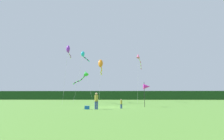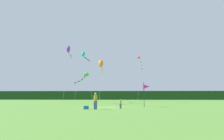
# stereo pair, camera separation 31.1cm
# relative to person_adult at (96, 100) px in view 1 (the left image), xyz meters

# --- Properties ---
(ground_plane) EXTENTS (120.00, 120.00, 0.00)m
(ground_plane) POSITION_rel_person_adult_xyz_m (1.41, 3.84, -1.02)
(ground_plane) COLOR #5B9338
(distant_treeline) EXTENTS (108.00, 3.72, 3.23)m
(distant_treeline) POSITION_rel_person_adult_xyz_m (1.41, 48.84, 0.59)
(distant_treeline) COLOR #193D19
(distant_treeline) RESTS_ON ground
(person_adult) EXTENTS (0.40, 0.40, 1.83)m
(person_adult) POSITION_rel_person_adult_xyz_m (0.00, 0.00, 0.00)
(person_adult) COLOR #334C8C
(person_adult) RESTS_ON ground
(person_child) EXTENTS (0.24, 0.24, 1.09)m
(person_child) POSITION_rel_person_adult_xyz_m (2.79, 1.31, -0.41)
(person_child) COLOR #334C8C
(person_child) RESTS_ON ground
(cooler_box) EXTENTS (0.50, 0.41, 0.37)m
(cooler_box) POSITION_rel_person_adult_xyz_m (-1.04, 0.12, -0.84)
(cooler_box) COLOR #1959B2
(cooler_box) RESTS_ON ground
(banner_flag_pole) EXTENTS (0.90, 0.70, 3.32)m
(banner_flag_pole) POSITION_rel_person_adult_xyz_m (6.30, 4.43, 1.67)
(banner_flag_pole) COLOR black
(banner_flag_pole) RESTS_ON ground
(kite_orange) EXTENTS (1.01, 8.68, 9.03)m
(kite_orange) POSITION_rel_person_adult_xyz_m (-1.18, 16.51, 6.88)
(kite_orange) COLOR #B2B2B2
(kite_orange) RESTS_ON ground
(kite_purple) EXTENTS (0.79, 6.22, 10.92)m
(kite_purple) POSITION_rel_person_adult_xyz_m (-6.91, 12.45, 9.01)
(kite_purple) COLOR #B2B2B2
(kite_purple) RESTS_ON ground
(kite_cyan) EXTENTS (1.98, 6.62, 11.17)m
(kite_cyan) POSITION_rel_person_adult_xyz_m (-5.15, 17.97, 9.35)
(kite_cyan) COLOR #B2B2B2
(kite_cyan) RESTS_ON ground
(kite_rainbow) EXTENTS (2.34, 10.54, 11.15)m
(kite_rainbow) POSITION_rel_person_adult_xyz_m (7.34, 21.39, 9.05)
(kite_rainbow) COLOR #B2B2B2
(kite_rainbow) RESTS_ON ground
(kite_green) EXTENTS (6.21, 9.03, 6.91)m
(kite_green) POSITION_rel_person_adult_xyz_m (-4.77, 17.74, 4.93)
(kite_green) COLOR #B2B2B2
(kite_green) RESTS_ON ground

